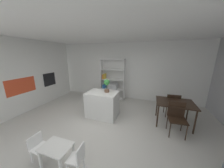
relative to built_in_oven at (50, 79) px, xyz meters
name	(u,v)px	position (x,y,z in m)	size (l,w,h in m)	color
ground_plane	(97,129)	(3.08, -1.27, -1.07)	(10.35, 10.35, 0.00)	beige
ceiling_slab	(94,28)	(3.08, -1.27, 1.73)	(7.52, 5.78, 0.06)	white
back_partition	(122,71)	(3.08, 1.60, 0.32)	(7.52, 0.06, 2.77)	silver
tall_cabinet_run_left	(13,77)	(-0.32, -1.27, 0.32)	(0.60, 5.21, 2.77)	silver
cabinet_niche_splashback	(21,86)	(-0.02, -1.23, -0.01)	(0.01, 1.02, 0.57)	#CC4223
built_in_oven	(50,79)	(0.00, 0.00, 0.00)	(0.06, 0.59, 0.57)	black
kitchen_island	(102,104)	(2.91, -0.49, -0.61)	(1.07, 0.73, 0.90)	silver
potted_plant_on_island	(107,84)	(3.05, -0.40, 0.11)	(0.21, 0.21, 0.45)	brown
open_bookshelf	(112,82)	(2.64, 1.27, -0.24)	(1.19, 0.34, 1.98)	white
child_table	(57,150)	(2.86, -2.56, -0.68)	(0.57, 0.43, 0.47)	silver
child_chair_left	(39,146)	(2.38, -2.56, -0.75)	(0.32, 0.32, 0.56)	white
child_chair_right	(78,158)	(3.33, -2.56, -0.72)	(0.28, 0.28, 0.62)	white
dining_table	(175,104)	(5.25, -0.20, -0.39)	(1.09, 0.83, 0.75)	black
dining_chair_far	(172,103)	(5.26, 0.25, -0.54)	(0.47, 0.45, 0.87)	black
dining_chair_near	(177,115)	(5.24, -0.64, -0.53)	(0.48, 0.48, 0.90)	black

